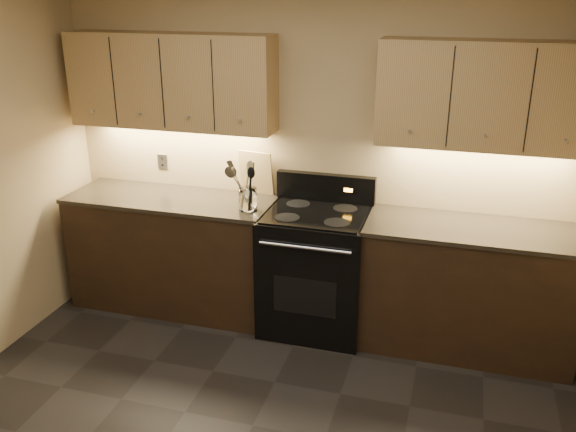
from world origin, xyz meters
name	(u,v)px	position (x,y,z in m)	size (l,w,h in m)	color
wall_back	(317,151)	(0.00, 2.00, 1.30)	(4.00, 0.04, 2.60)	tan
counter_left	(174,251)	(-1.10, 1.70, 0.47)	(1.62, 0.62, 0.93)	black
counter_right	(467,288)	(1.18, 1.70, 0.47)	(1.46, 0.62, 0.93)	black
stove	(316,269)	(0.08, 1.68, 0.48)	(0.76, 0.68, 1.14)	black
upper_cab_left	(171,81)	(-1.10, 1.85, 1.80)	(1.60, 0.30, 0.70)	tan
upper_cab_right	(489,96)	(1.18, 1.85, 1.80)	(1.44, 0.30, 0.70)	tan
outlet_plate	(163,162)	(-1.30, 1.99, 1.12)	(0.09, 0.01, 0.12)	#B2B5BA
utensil_crock	(248,200)	(-0.42, 1.60, 1.01)	(0.17, 0.17, 0.17)	white
cutting_board	(256,173)	(-0.48, 1.97, 1.10)	(0.28, 0.02, 0.35)	tan
wooden_spoon	(243,185)	(-0.46, 1.59, 1.12)	(0.06, 0.06, 0.34)	tan
black_spoon	(249,187)	(-0.42, 1.62, 1.10)	(0.06, 0.06, 0.31)	black
black_turner	(248,186)	(-0.41, 1.57, 1.12)	(0.08, 0.08, 0.35)	black
steel_spatula	(250,182)	(-0.40, 1.61, 1.15)	(0.08, 0.08, 0.40)	silver
steel_skimmer	(253,186)	(-0.38, 1.60, 1.11)	(0.09, 0.09, 0.34)	silver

